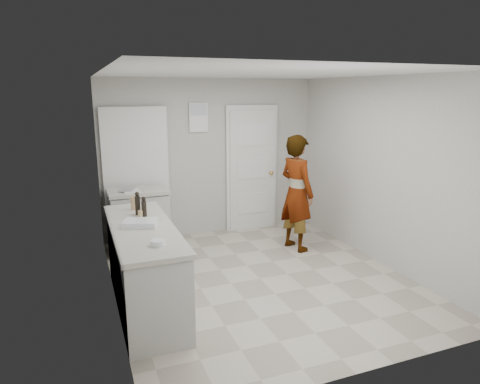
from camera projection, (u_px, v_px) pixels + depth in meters
name	position (u px, v px, depth m)	size (l,w,h in m)	color
ground	(260.00, 279.00, 5.39)	(4.00, 4.00, 0.00)	gray
room_shell	(202.00, 173.00, 6.86)	(4.00, 4.00, 4.00)	#A5A39C
main_counter	(145.00, 270.00, 4.59)	(0.64, 1.96, 0.93)	silver
side_counter	(139.00, 222.00, 6.25)	(0.84, 0.61, 0.93)	silver
person	(297.00, 193.00, 6.24)	(0.62, 0.41, 1.70)	silver
cake_mix_box	(135.00, 203.00, 5.08)	(0.10, 0.04, 0.16)	#A27A51
spice_jar	(140.00, 214.00, 4.79)	(0.05, 0.05, 0.08)	tan
oil_cruet_a	(144.00, 207.00, 4.81)	(0.06, 0.06, 0.23)	black
oil_cruet_b	(138.00, 204.00, 4.87)	(0.06, 0.06, 0.27)	black
baking_dish	(140.00, 223.00, 4.48)	(0.40, 0.34, 0.06)	silver
egg_bowl	(158.00, 243.00, 3.92)	(0.13, 0.13, 0.05)	silver
papers	(132.00, 191.00, 6.04)	(0.22, 0.28, 0.01)	white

